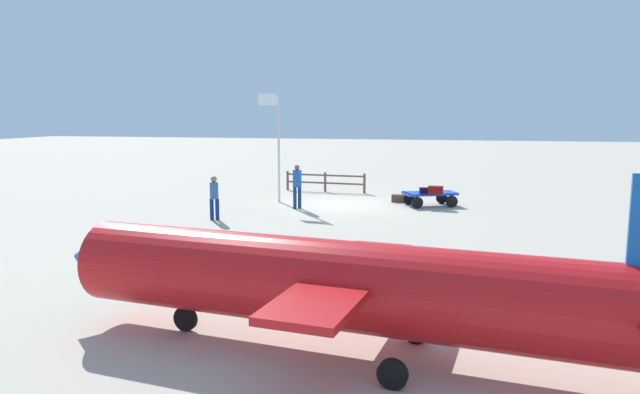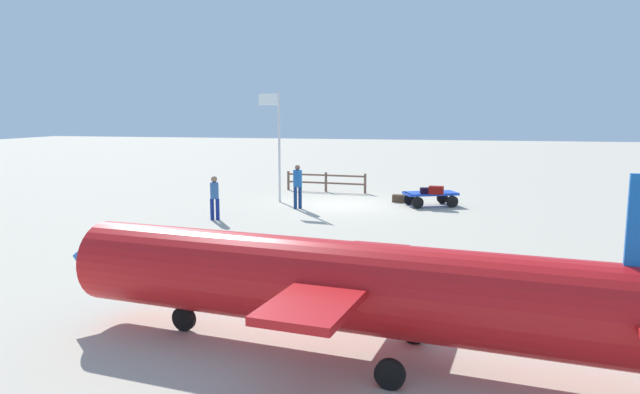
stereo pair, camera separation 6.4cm
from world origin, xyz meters
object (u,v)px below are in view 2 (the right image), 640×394
worker_trailing (214,195)px  suitcase_olive (436,190)px  suitcase_maroon (399,198)px  worker_lead (298,183)px  suitcase_tan (428,191)px  flagpole (277,137)px  airplane_near (328,283)px  luggage_cart (430,196)px

worker_trailing → suitcase_olive: bearing=-150.0°
suitcase_maroon → worker_lead: worker_lead is taller
suitcase_tan → suitcase_olive: suitcase_olive is taller
worker_lead → flagpole: bearing=-49.3°
suitcase_maroon → worker_trailing: worker_trailing is taller
airplane_near → flagpole: (5.48, -14.94, 1.64)m
worker_lead → suitcase_tan: bearing=-164.4°
luggage_cart → airplane_near: size_ratio=0.23×
luggage_cart → suitcase_tan: (0.07, 0.49, 0.27)m
luggage_cart → worker_trailing: (7.40, 4.92, 0.47)m
luggage_cart → suitcase_olive: bearing=117.9°
suitcase_maroon → worker_trailing: 8.35m
worker_trailing → airplane_near: airplane_near is taller
suitcase_maroon → worker_lead: (3.82, 2.65, 0.88)m
luggage_cart → flagpole: 6.89m
luggage_cart → worker_lead: worker_lead is taller
suitcase_maroon → suitcase_olive: bearing=141.8°
luggage_cart → worker_trailing: 8.90m
luggage_cart → worker_lead: size_ratio=1.33×
suitcase_maroon → airplane_near: (-0.33, 16.06, 0.99)m
suitcase_tan → luggage_cart: bearing=-98.4°
luggage_cart → airplane_near: airplane_near is taller
worker_lead → flagpole: 2.68m
suitcase_maroon → worker_trailing: bearing=43.0°
suitcase_olive → airplane_near: bearing=85.2°
flagpole → suitcase_maroon: bearing=-167.8°
suitcase_tan → suitcase_olive: (-0.33, 0.01, 0.04)m
suitcase_olive → suitcase_maroon: suitcase_olive is taller
suitcase_tan → worker_trailing: size_ratio=0.41×
suitcase_maroon → flagpole: (5.15, 1.12, 2.63)m
suitcase_tan → worker_lead: (5.07, 1.42, 0.35)m
suitcase_olive → flagpole: (6.73, -0.13, 2.06)m
worker_lead → flagpole: size_ratio=0.37×
suitcase_tan → suitcase_maroon: (1.24, -1.24, -0.54)m
worker_lead → worker_trailing: worker_lead is taller
suitcase_tan → worker_trailing: bearing=31.2°
suitcase_olive → suitcase_maroon: (1.58, -1.24, -0.58)m
luggage_cart → suitcase_maroon: bearing=-29.6°
worker_trailing → airplane_near: (-6.42, 10.39, 0.26)m
suitcase_olive → worker_trailing: bearing=30.0°
suitcase_olive → suitcase_tan: bearing=-1.2°
airplane_near → worker_trailing: bearing=-58.3°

